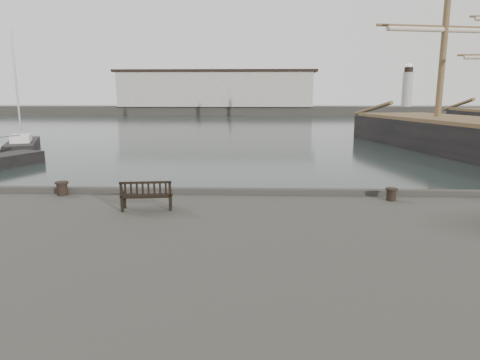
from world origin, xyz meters
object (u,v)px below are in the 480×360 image
object	(u,v)px
bollard_left	(62,188)
yacht_d	(23,147)
bollard_right	(391,194)
bench	(147,201)

from	to	relation	value
bollard_left	yacht_d	size ratio (longest dim) A/B	0.04
yacht_d	bollard_right	bearing A→B (deg)	-67.28
bollard_right	yacht_d	size ratio (longest dim) A/B	0.04
bench	bollard_left	size ratio (longest dim) A/B	3.35
yacht_d	bollard_left	bearing A→B (deg)	-82.13
bollard_left	yacht_d	bearing A→B (deg)	121.23
bench	yacht_d	bearing A→B (deg)	117.40
bench	bollard_left	xyz separation A→B (m)	(-3.20, 1.68, -0.04)
bench	bollard_right	bearing A→B (deg)	3.06
bollard_right	yacht_d	distance (m)	34.22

